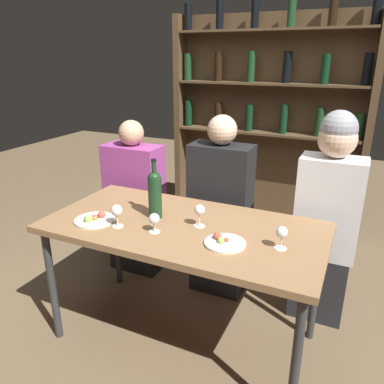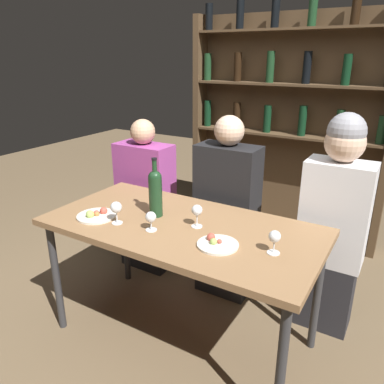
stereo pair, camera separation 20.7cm
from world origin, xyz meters
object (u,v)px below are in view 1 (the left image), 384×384
(wine_glass_2, at_px, (282,234))
(seated_person_left, at_px, (135,203))
(wine_glass_1, at_px, (154,220))
(seated_person_center, at_px, (221,213))
(wine_glass_0, at_px, (117,211))
(food_plate_1, at_px, (95,219))
(food_plate_0, at_px, (224,242))
(wine_glass_3, at_px, (200,211))
(wine_bottle, at_px, (155,192))
(seated_person_right, at_px, (326,221))

(wine_glass_2, relative_size, seated_person_left, 0.10)
(wine_glass_1, bearing_deg, seated_person_left, 129.83)
(wine_glass_1, relative_size, seated_person_center, 0.08)
(wine_glass_2, bearing_deg, wine_glass_1, -171.30)
(wine_glass_0, distance_m, food_plate_1, 0.17)
(seated_person_center, bearing_deg, food_plate_1, -122.39)
(seated_person_left, bearing_deg, food_plate_0, -35.36)
(wine_glass_3, xyz_separation_m, seated_person_center, (-0.09, 0.56, -0.25))
(wine_glass_1, bearing_deg, wine_glass_0, -173.15)
(food_plate_0, bearing_deg, wine_glass_1, -175.57)
(wine_bottle, distance_m, wine_glass_0, 0.24)
(food_plate_0, distance_m, food_plate_1, 0.74)
(seated_person_right, bearing_deg, wine_glass_2, -103.77)
(food_plate_0, xyz_separation_m, food_plate_1, (-0.74, -0.05, 0.00))
(seated_person_center, bearing_deg, wine_glass_0, -112.76)
(seated_person_left, height_order, seated_person_center, seated_person_center)
(wine_glass_2, height_order, seated_person_center, seated_person_center)
(wine_glass_0, bearing_deg, food_plate_0, 5.32)
(wine_glass_0, bearing_deg, wine_bottle, 58.20)
(wine_glass_2, xyz_separation_m, seated_person_center, (-0.53, 0.62, -0.24))
(wine_glass_0, xyz_separation_m, seated_person_left, (-0.38, 0.74, -0.29))
(food_plate_0, relative_size, seated_person_left, 0.17)
(food_plate_0, bearing_deg, seated_person_left, 144.64)
(wine_glass_0, bearing_deg, wine_glass_1, 6.85)
(food_plate_1, bearing_deg, wine_glass_0, -1.32)
(food_plate_1, relative_size, seated_person_right, 0.17)
(wine_glass_0, height_order, seated_person_left, seated_person_left)
(wine_glass_0, relative_size, seated_person_center, 0.10)
(seated_person_center, bearing_deg, seated_person_left, -180.00)
(wine_glass_3, relative_size, seated_person_center, 0.10)
(wine_glass_3, relative_size, seated_person_left, 0.11)
(seated_person_left, xyz_separation_m, seated_person_center, (0.70, 0.00, 0.04))
(food_plate_1, bearing_deg, wine_glass_1, 3.40)
(food_plate_1, height_order, seated_person_left, seated_person_left)
(wine_glass_2, xyz_separation_m, wine_glass_3, (-0.45, 0.06, 0.01))
(wine_bottle, distance_m, wine_glass_3, 0.28)
(wine_glass_2, distance_m, food_plate_0, 0.28)
(seated_person_left, bearing_deg, seated_person_right, 0.00)
(food_plate_0, bearing_deg, seated_person_right, 59.01)
(wine_glass_1, bearing_deg, wine_bottle, 118.41)
(wine_glass_3, xyz_separation_m, seated_person_right, (0.60, 0.56, -0.17))
(wine_glass_0, height_order, food_plate_0, wine_glass_0)
(wine_glass_0, distance_m, wine_glass_2, 0.85)
(wine_glass_1, xyz_separation_m, wine_glass_2, (0.63, 0.10, 0.01))
(food_plate_1, bearing_deg, seated_person_left, 107.13)
(wine_glass_1, bearing_deg, seated_person_center, 82.17)
(wine_bottle, xyz_separation_m, food_plate_1, (-0.28, -0.19, -0.14))
(wine_glass_1, bearing_deg, seated_person_right, 42.40)
(wine_glass_1, height_order, wine_glass_3, wine_glass_3)
(wine_glass_3, bearing_deg, seated_person_left, 144.60)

